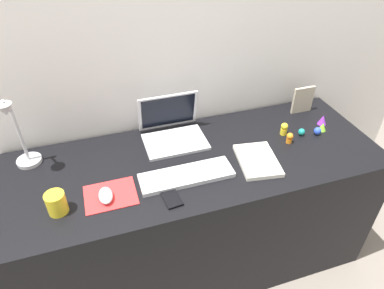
# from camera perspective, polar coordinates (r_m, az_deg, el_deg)

# --- Properties ---
(ground_plane) EXTENTS (6.00, 6.00, 0.00)m
(ground_plane) POSITION_cam_1_polar(r_m,az_deg,el_deg) (2.16, 0.67, -17.71)
(ground_plane) COLOR slate
(back_wall) EXTENTS (2.96, 0.05, 1.59)m
(back_wall) POSITION_cam_1_polar(r_m,az_deg,el_deg) (1.86, -2.71, 5.72)
(back_wall) COLOR silver
(back_wall) RESTS_ON ground_plane
(desk) EXTENTS (1.76, 0.65, 0.74)m
(desk) POSITION_cam_1_polar(r_m,az_deg,el_deg) (1.87, 0.75, -11.17)
(desk) COLOR black
(desk) RESTS_ON ground_plane
(laptop) EXTENTS (0.30, 0.25, 0.21)m
(laptop) POSITION_cam_1_polar(r_m,az_deg,el_deg) (1.72, -3.31, 2.73)
(laptop) COLOR silver
(laptop) RESTS_ON desk
(keyboard) EXTENTS (0.41, 0.13, 0.02)m
(keyboard) POSITION_cam_1_polar(r_m,az_deg,el_deg) (1.51, -0.90, -5.13)
(keyboard) COLOR silver
(keyboard) RESTS_ON desk
(mousepad) EXTENTS (0.21, 0.17, 0.00)m
(mousepad) POSITION_cam_1_polar(r_m,az_deg,el_deg) (1.47, -13.26, -8.10)
(mousepad) COLOR red
(mousepad) RESTS_ON desk
(mouse) EXTENTS (0.06, 0.10, 0.03)m
(mouse) POSITION_cam_1_polar(r_m,az_deg,el_deg) (1.45, -14.01, -8.14)
(mouse) COLOR silver
(mouse) RESTS_ON mousepad
(cell_phone) EXTENTS (0.08, 0.13, 0.01)m
(cell_phone) POSITION_cam_1_polar(r_m,az_deg,el_deg) (1.43, -3.55, -8.51)
(cell_phone) COLOR black
(cell_phone) RESTS_ON desk
(desk_lamp) EXTENTS (0.11, 0.17, 0.37)m
(desk_lamp) POSITION_cam_1_polar(r_m,az_deg,el_deg) (1.64, -26.66, 1.17)
(desk_lamp) COLOR #B7B7BC
(desk_lamp) RESTS_ON desk
(notebook_pad) EXTENTS (0.20, 0.26, 0.02)m
(notebook_pad) POSITION_cam_1_polar(r_m,az_deg,el_deg) (1.62, 10.72, -2.57)
(notebook_pad) COLOR silver
(notebook_pad) RESTS_ON desk
(picture_frame) EXTENTS (0.12, 0.02, 0.15)m
(picture_frame) POSITION_cam_1_polar(r_m,az_deg,el_deg) (2.01, 17.77, 7.01)
(picture_frame) COLOR #B2A58C
(picture_frame) RESTS_ON desk
(coffee_mug) EXTENTS (0.08, 0.08, 0.09)m
(coffee_mug) POSITION_cam_1_polar(r_m,az_deg,el_deg) (1.44, -21.41, -8.97)
(coffee_mug) COLOR yellow
(coffee_mug) RESTS_ON desk
(toy_figurine_purple) EXTENTS (0.05, 0.05, 0.05)m
(toy_figurine_purple) POSITION_cam_1_polar(r_m,az_deg,el_deg) (1.96, 20.69, 3.83)
(toy_figurine_purple) COLOR purple
(toy_figurine_purple) RESTS_ON desk
(toy_figurine_blue) EXTENTS (0.04, 0.04, 0.04)m
(toy_figurine_blue) POSITION_cam_1_polar(r_m,az_deg,el_deg) (1.87, 19.93, 2.11)
(toy_figurine_blue) COLOR blue
(toy_figurine_blue) RESTS_ON desk
(toy_figurine_teal) EXTENTS (0.03, 0.03, 0.04)m
(toy_figurine_teal) POSITION_cam_1_polar(r_m,az_deg,el_deg) (1.84, 17.57, 1.98)
(toy_figurine_teal) COLOR teal
(toy_figurine_teal) RESTS_ON desk
(toy_figurine_yellow) EXTENTS (0.04, 0.04, 0.07)m
(toy_figurine_yellow) POSITION_cam_1_polar(r_m,az_deg,el_deg) (1.81, 14.91, 2.54)
(toy_figurine_yellow) COLOR yellow
(toy_figurine_yellow) RESTS_ON desk
(toy_figurine_lime) EXTENTS (0.04, 0.04, 0.04)m
(toy_figurine_lime) POSITION_cam_1_polar(r_m,az_deg,el_deg) (1.91, 20.69, 2.75)
(toy_figurine_lime) COLOR #8CDB33
(toy_figurine_lime) RESTS_ON desk
(toy_figurine_orange) EXTENTS (0.03, 0.03, 0.06)m
(toy_figurine_orange) POSITION_cam_1_polar(r_m,az_deg,el_deg) (1.76, 15.76, 1.08)
(toy_figurine_orange) COLOR orange
(toy_figurine_orange) RESTS_ON desk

